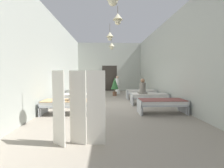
{
  "coord_description": "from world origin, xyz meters",
  "views": [
    {
      "loc": [
        -0.35,
        -8.24,
        1.62
      ],
      "look_at": [
        0.0,
        0.74,
        1.04
      ],
      "focal_mm": 25.31,
      "sensor_mm": 36.0,
      "label": 1
    }
  ],
  "objects_px": {
    "patient_seated_primary": "(143,88)",
    "nurse_near_aisle": "(117,87)",
    "bed_left_row_2": "(81,92)",
    "bed_right_row_1": "(149,96)",
    "bed_left_row_0": "(66,103)",
    "bed_right_row_0": "(162,103)",
    "bed_left_row_1": "(75,97)",
    "privacy_screen": "(78,108)",
    "potted_plant": "(115,84)",
    "patient_seated_secondary": "(75,93)",
    "bed_right_row_2": "(141,92)"
  },
  "relations": [
    {
      "from": "bed_left_row_2",
      "to": "patient_seated_secondary",
      "type": "xyz_separation_m",
      "value": [
        0.35,
        -3.86,
        0.43
      ]
    },
    {
      "from": "bed_left_row_0",
      "to": "bed_right_row_2",
      "type": "relative_size",
      "value": 1.0
    },
    {
      "from": "bed_right_row_2",
      "to": "patient_seated_primary",
      "type": "relative_size",
      "value": 2.37
    },
    {
      "from": "bed_right_row_1",
      "to": "bed_left_row_1",
      "type": "bearing_deg",
      "value": 180.0
    },
    {
      "from": "potted_plant",
      "to": "privacy_screen",
      "type": "distance_m",
      "value": 8.14
    },
    {
      "from": "bed_left_row_1",
      "to": "nurse_near_aisle",
      "type": "xyz_separation_m",
      "value": [
        2.53,
        4.61,
        0.09
      ]
    },
    {
      "from": "patient_seated_secondary",
      "to": "bed_left_row_1",
      "type": "bearing_deg",
      "value": 100.12
    },
    {
      "from": "bed_left_row_0",
      "to": "bed_right_row_1",
      "type": "bearing_deg",
      "value": 26.06
    },
    {
      "from": "bed_right_row_1",
      "to": "patient_seated_secondary",
      "type": "bearing_deg",
      "value": -150.99
    },
    {
      "from": "bed_right_row_0",
      "to": "bed_right_row_2",
      "type": "distance_m",
      "value": 3.8
    },
    {
      "from": "bed_right_row_0",
      "to": "potted_plant",
      "type": "xyz_separation_m",
      "value": [
        -1.64,
        5.27,
        0.4
      ]
    },
    {
      "from": "bed_right_row_0",
      "to": "patient_seated_primary",
      "type": "xyz_separation_m",
      "value": [
        -0.35,
        1.91,
        0.43
      ]
    },
    {
      "from": "bed_right_row_0",
      "to": "bed_left_row_2",
      "type": "bearing_deg",
      "value": 135.64
    },
    {
      "from": "bed_left_row_1",
      "to": "privacy_screen",
      "type": "bearing_deg",
      "value": -78.5
    },
    {
      "from": "bed_right_row_1",
      "to": "bed_right_row_2",
      "type": "height_order",
      "value": "same"
    },
    {
      "from": "bed_left_row_0",
      "to": "patient_seated_primary",
      "type": "distance_m",
      "value": 4.04
    },
    {
      "from": "bed_right_row_1",
      "to": "bed_right_row_2",
      "type": "bearing_deg",
      "value": 90.0
    },
    {
      "from": "patient_seated_secondary",
      "to": "potted_plant",
      "type": "xyz_separation_m",
      "value": [
        1.9,
        5.33,
        -0.03
      ]
    },
    {
      "from": "patient_seated_primary",
      "to": "nurse_near_aisle",
      "type": "bearing_deg",
      "value": 102.37
    },
    {
      "from": "patient_seated_primary",
      "to": "patient_seated_secondary",
      "type": "xyz_separation_m",
      "value": [
        -3.19,
        -1.98,
        0.0
      ]
    },
    {
      "from": "nurse_near_aisle",
      "to": "privacy_screen",
      "type": "height_order",
      "value": "privacy_screen"
    },
    {
      "from": "bed_right_row_1",
      "to": "bed_right_row_2",
      "type": "xyz_separation_m",
      "value": [
        0.0,
        1.9,
        0.0
      ]
    },
    {
      "from": "bed_left_row_0",
      "to": "nurse_near_aisle",
      "type": "xyz_separation_m",
      "value": [
        2.53,
        6.51,
        0.09
      ]
    },
    {
      "from": "patient_seated_primary",
      "to": "bed_left_row_2",
      "type": "bearing_deg",
      "value": 151.93
    },
    {
      "from": "bed_left_row_2",
      "to": "potted_plant",
      "type": "relative_size",
      "value": 1.42
    },
    {
      "from": "bed_left_row_2",
      "to": "privacy_screen",
      "type": "relative_size",
      "value": 1.12
    },
    {
      "from": "bed_right_row_0",
      "to": "nurse_near_aisle",
      "type": "distance_m",
      "value": 6.65
    },
    {
      "from": "bed_right_row_2",
      "to": "privacy_screen",
      "type": "relative_size",
      "value": 1.12
    },
    {
      "from": "bed_left_row_2",
      "to": "potted_plant",
      "type": "bearing_deg",
      "value": 33.13
    },
    {
      "from": "bed_right_row_1",
      "to": "privacy_screen",
      "type": "bearing_deg",
      "value": -122.16
    },
    {
      "from": "bed_right_row_0",
      "to": "privacy_screen",
      "type": "distance_m",
      "value": 4.06
    },
    {
      "from": "privacy_screen",
      "to": "patient_seated_secondary",
      "type": "bearing_deg",
      "value": 124.08
    },
    {
      "from": "bed_left_row_2",
      "to": "patient_seated_secondary",
      "type": "height_order",
      "value": "patient_seated_secondary"
    },
    {
      "from": "bed_left_row_2",
      "to": "patient_seated_secondary",
      "type": "distance_m",
      "value": 3.9
    },
    {
      "from": "bed_left_row_1",
      "to": "nurse_near_aisle",
      "type": "relative_size",
      "value": 1.28
    },
    {
      "from": "bed_left_row_2",
      "to": "patient_seated_primary",
      "type": "xyz_separation_m",
      "value": [
        3.54,
        -1.89,
        0.43
      ]
    },
    {
      "from": "bed_right_row_2",
      "to": "potted_plant",
      "type": "height_order",
      "value": "potted_plant"
    },
    {
      "from": "patient_seated_primary",
      "to": "bed_left_row_1",
      "type": "bearing_deg",
      "value": -179.76
    },
    {
      "from": "bed_right_row_2",
      "to": "bed_left_row_0",
      "type": "bearing_deg",
      "value": -135.64
    },
    {
      "from": "potted_plant",
      "to": "bed_left_row_0",
      "type": "bearing_deg",
      "value": -113.1
    },
    {
      "from": "patient_seated_primary",
      "to": "privacy_screen",
      "type": "xyz_separation_m",
      "value": [
        -2.59,
        -4.68,
        -0.02
      ]
    },
    {
      "from": "nurse_near_aisle",
      "to": "bed_right_row_0",
      "type": "bearing_deg",
      "value": 8.95
    },
    {
      "from": "bed_right_row_1",
      "to": "potted_plant",
      "type": "height_order",
      "value": "potted_plant"
    },
    {
      "from": "bed_left_row_0",
      "to": "bed_right_row_0",
      "type": "distance_m",
      "value": 3.89
    },
    {
      "from": "bed_right_row_0",
      "to": "bed_left_row_2",
      "type": "xyz_separation_m",
      "value": [
        -3.89,
        3.8,
        0.0
      ]
    },
    {
      "from": "bed_left_row_1",
      "to": "bed_right_row_2",
      "type": "distance_m",
      "value": 4.33
    },
    {
      "from": "potted_plant",
      "to": "bed_right_row_1",
      "type": "bearing_deg",
      "value": -64.02
    },
    {
      "from": "bed_right_row_0",
      "to": "bed_left_row_1",
      "type": "bearing_deg",
      "value": 153.94
    },
    {
      "from": "bed_left_row_1",
      "to": "bed_left_row_2",
      "type": "xyz_separation_m",
      "value": [
        0.0,
        1.9,
        0.0
      ]
    },
    {
      "from": "nurse_near_aisle",
      "to": "bed_right_row_1",
      "type": "bearing_deg",
      "value": 13.58
    }
  ]
}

